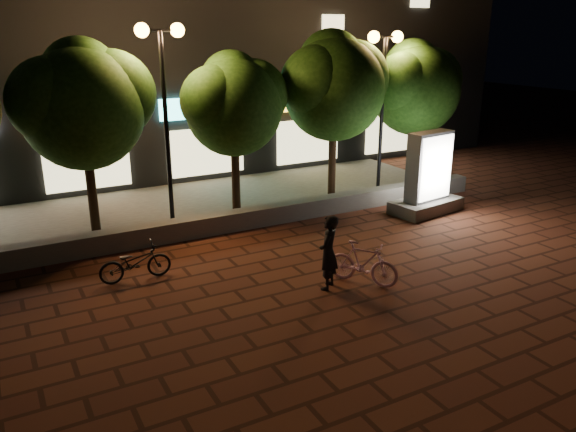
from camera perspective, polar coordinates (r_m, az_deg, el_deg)
ground at (r=11.99m, az=3.03°, el=-6.88°), size 80.00×80.00×0.00m
retaining_wall at (r=15.20m, az=-4.84°, el=-0.35°), size 16.00×0.45×0.50m
sidewalk at (r=17.48m, az=-8.14°, el=1.32°), size 16.00×5.00×0.08m
building_block at (r=22.93m, az=-14.78°, el=17.52°), size 28.00×8.12×11.30m
tree_left at (r=14.95m, az=-19.95°, el=10.90°), size 3.60×3.00×4.89m
tree_mid at (r=16.08m, az=-5.45°, el=11.52°), size 3.24×2.70×4.50m
tree_right at (r=17.60m, az=4.72°, el=13.28°), size 3.72×3.10×5.07m
tree_far_right at (r=19.54m, az=12.79°, el=12.82°), size 3.48×2.90×4.76m
street_lamp_left at (r=15.06m, az=-12.53°, el=13.83°), size 1.26×0.36×5.18m
street_lamp_right at (r=18.31m, az=9.66°, el=14.31°), size 1.26×0.36×4.98m
ad_kiosk at (r=16.85m, az=13.93°, el=3.54°), size 2.32×1.42×2.36m
scooter_pink at (r=11.94m, az=7.60°, el=-4.74°), size 1.21×1.51×0.92m
rider at (r=11.53m, az=4.10°, el=-3.70°), size 0.68×0.66×1.57m
scooter_parked at (r=12.44m, az=-15.18°, el=-4.56°), size 1.54×0.59×0.80m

